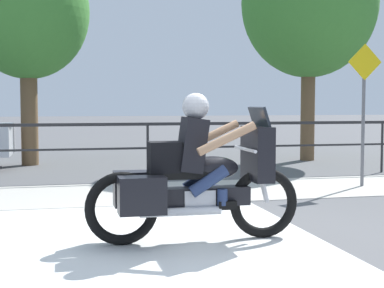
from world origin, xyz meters
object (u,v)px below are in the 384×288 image
Objects in this scene: tree_behind_sign at (309,3)px; motorcycle at (194,177)px; street_sign at (364,99)px; tree_behind_car at (27,12)px.

motorcycle is at bearing -121.18° from tree_behind_sign.
street_sign is 8.14m from tree_behind_car.
tree_behind_sign is at bearing 77.74° from street_sign.
street_sign is 5.43m from tree_behind_sign.
tree_behind_car is (-2.10, 8.52, 2.93)m from motorcycle.
tree_behind_car is at bearing 102.26° from motorcycle.
street_sign is at bearing 39.64° from motorcycle.
street_sign is at bearing -40.44° from tree_behind_car.
tree_behind_sign is at bearing 57.23° from motorcycle.
motorcycle is 0.39× the size of tree_behind_sign.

